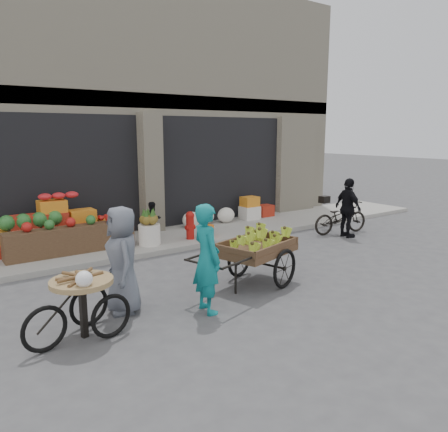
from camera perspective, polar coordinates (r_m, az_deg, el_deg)
ground at (r=8.17m, az=6.41°, el=-9.05°), size 80.00×80.00×0.00m
sidewalk at (r=11.41m, az=-7.35°, el=-2.97°), size 18.00×2.20×0.12m
building at (r=14.69m, az=-15.05°, el=12.86°), size 14.00×6.45×7.00m
fruit_display at (r=10.65m, az=-20.04°, el=-1.17°), size 3.10×1.12×1.24m
pineapple_bin at (r=10.57m, az=-9.72°, el=-2.41°), size 0.52×0.52×0.50m
fire_hydrant at (r=11.00m, az=-4.45°, el=-1.06°), size 0.22×0.22×0.71m
orange_bucket at (r=11.27m, az=-2.12°, el=-1.96°), size 0.32×0.32×0.30m
right_bay_goods at (r=13.19m, az=1.46°, el=0.56°), size 3.35×0.60×0.70m
seated_person at (r=11.23m, az=-9.23°, el=-0.50°), size 0.51×0.43×0.93m
banana_cart at (r=7.97m, az=4.07°, el=-3.95°), size 2.60×1.59×1.02m
vendor_woman at (r=6.76m, az=-2.26°, el=-5.57°), size 0.47×0.66×1.72m
tricycle_cart at (r=6.31m, az=-18.06°, el=-10.19°), size 1.46×1.00×0.95m
vendor_grey at (r=6.94m, az=-13.11°, el=-5.59°), size 0.67×0.90×1.68m
bicycle at (r=12.52m, az=14.98°, el=-0.19°), size 1.80×0.90×0.90m
cyclist at (r=12.05m, az=15.90°, el=1.01°), size 0.55×0.99×1.59m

